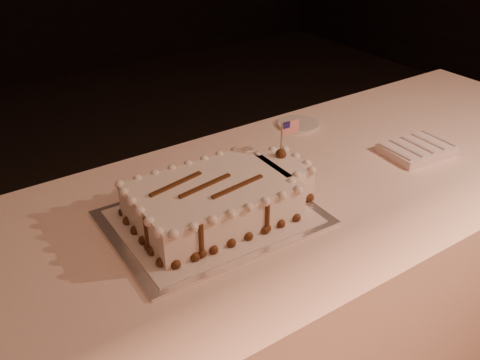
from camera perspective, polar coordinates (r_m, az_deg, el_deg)
banquet_table at (r=1.62m, az=3.10°, el=-12.90°), size 2.40×0.80×0.75m
cake_board at (r=1.30m, az=-2.92°, el=-4.06°), size 0.50×0.38×0.01m
doily at (r=1.29m, az=-2.93°, el=-3.88°), size 0.45×0.35×0.00m
sheet_cake at (r=1.28m, az=-1.98°, el=-1.85°), size 0.47×0.28×0.18m
napkin_stack at (r=1.67m, az=18.34°, el=3.12°), size 0.21×0.16×0.03m
side_plate at (r=1.78m, az=6.22°, el=5.90°), size 0.14×0.14×0.01m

